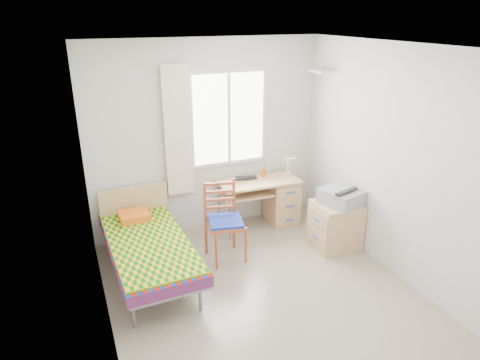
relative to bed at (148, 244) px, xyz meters
name	(u,v)px	position (x,y,z in m)	size (l,w,h in m)	color
floor	(262,293)	(1.05, -0.87, -0.39)	(3.50, 3.50, 0.00)	#BCAD93
ceiling	(268,46)	(1.05, -0.87, 2.21)	(3.50, 3.50, 0.00)	white
wall_back	(207,138)	(1.05, 0.88, 0.91)	(3.20, 3.20, 0.00)	silver
wall_left	(96,211)	(-0.55, -0.87, 0.91)	(3.50, 3.50, 0.00)	silver
wall_right	(392,163)	(2.65, -0.87, 0.91)	(3.50, 3.50, 0.00)	silver
window	(229,119)	(1.35, 0.86, 1.16)	(1.10, 0.04, 1.30)	white
curtain	(178,132)	(0.63, 0.81, 1.06)	(0.35, 0.05, 1.70)	#F0E4C7
floating_shelf	(321,71)	(2.54, 0.53, 1.76)	(0.20, 0.32, 0.03)	white
bed	(148,244)	(0.00, 0.00, 0.00)	(0.91, 1.86, 0.80)	gray
desk	(277,198)	(1.98, 0.59, 0.00)	(1.14, 0.57, 0.70)	tan
chair	(224,216)	(0.96, 0.02, 0.16)	(0.50, 0.50, 0.99)	#A84920
cabinet	(335,225)	(2.36, -0.32, -0.08)	(0.58, 0.52, 0.62)	tan
printer	(341,197)	(2.39, -0.35, 0.33)	(0.52, 0.57, 0.20)	#9C9FA4
laptop	(246,179)	(1.54, 0.68, 0.33)	(0.32, 0.20, 0.02)	black
pen_cup	(264,173)	(1.83, 0.72, 0.36)	(0.07, 0.07, 0.09)	#FF5F1C
task_lamp	(288,163)	(2.11, 0.54, 0.53)	(0.21, 0.30, 0.35)	white
book	(245,189)	(1.50, 0.63, 0.20)	(0.14, 0.20, 0.01)	gray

